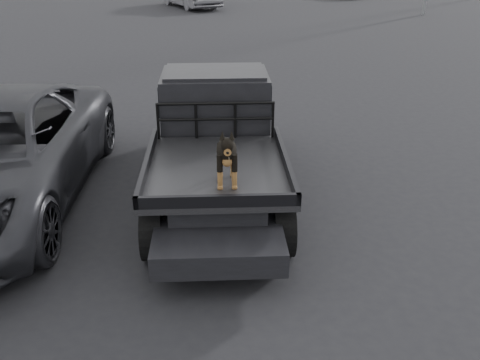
{
  "coord_description": "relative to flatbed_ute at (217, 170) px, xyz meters",
  "views": [
    {
      "loc": [
        0.46,
        -5.95,
        3.8
      ],
      "look_at": [
        0.73,
        -0.51,
        1.29
      ],
      "focal_mm": 40.0,
      "sensor_mm": 36.0,
      "label": 1
    }
  ],
  "objects": [
    {
      "name": "ground",
      "position": [
        -0.48,
        -1.67,
        -0.46
      ],
      "size": [
        120.0,
        120.0,
        0.0
      ],
      "primitive_type": "plane",
      "color": "black",
      "rests_on": "ground"
    },
    {
      "name": "flatbed_ute",
      "position": [
        0.0,
        0.0,
        0.0
      ],
      "size": [
        2.0,
        5.4,
        0.92
      ],
      "primitive_type": null,
      "color": "black",
      "rests_on": "ground"
    },
    {
      "name": "ute_cab",
      "position": [
        -0.0,
        0.95,
        0.9
      ],
      "size": [
        1.72,
        1.3,
        0.88
      ],
      "primitive_type": null,
      "color": "black",
      "rests_on": "flatbed_ute"
    },
    {
      "name": "headache_rack",
      "position": [
        -0.0,
        0.2,
        0.74
      ],
      "size": [
        1.8,
        0.08,
        0.55
      ],
      "primitive_type": null,
      "color": "black",
      "rests_on": "flatbed_ute"
    },
    {
      "name": "dog",
      "position": [
        0.12,
        -1.44,
        0.83
      ],
      "size": [
        0.32,
        0.6,
        0.74
      ],
      "primitive_type": null,
      "color": "black",
      "rests_on": "flatbed_ute"
    }
  ]
}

